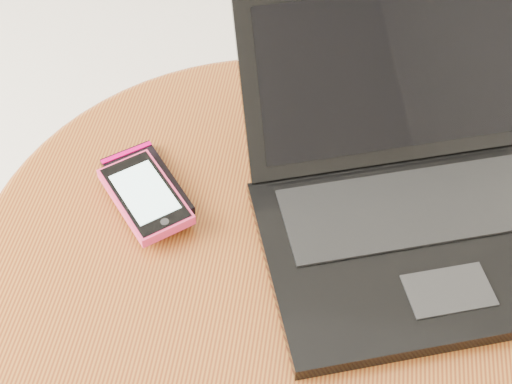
# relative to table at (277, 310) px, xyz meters

# --- Properties ---
(table) EXTENTS (0.65, 0.65, 0.51)m
(table) POSITION_rel_table_xyz_m (0.00, 0.00, 0.00)
(table) COLOR #612614
(table) RESTS_ON ground
(laptop) EXTENTS (0.42, 0.42, 0.19)m
(laptop) POSITION_rel_table_xyz_m (0.13, 0.07, 0.15)
(laptop) COLOR black
(laptop) RESTS_ON table
(phone_black) EXTENTS (0.12, 0.13, 0.01)m
(phone_black) POSITION_rel_table_xyz_m (-0.16, 0.07, 0.12)
(phone_black) COLOR black
(phone_black) RESTS_ON table
(phone_pink) EXTENTS (0.12, 0.13, 0.01)m
(phone_pink) POSITION_rel_table_xyz_m (-0.15, 0.04, 0.13)
(phone_pink) COLOR #D62B5B
(phone_pink) RESTS_ON phone_black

